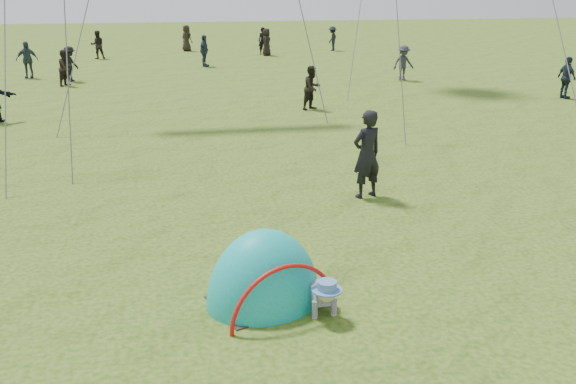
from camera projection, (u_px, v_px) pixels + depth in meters
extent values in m
plane|color=#21410B|center=(329.00, 337.00, 8.53)|extent=(140.00, 140.00, 0.00)
ellipsoid|color=#019B93|center=(264.00, 302.00, 9.47)|extent=(2.11, 1.92, 2.25)
imported|color=black|center=(367.00, 154.00, 13.78)|extent=(0.82, 0.68, 1.93)
imported|color=black|center=(263.00, 41.00, 41.02)|extent=(0.67, 0.48, 1.71)
imported|color=black|center=(98.00, 45.00, 38.76)|extent=(0.93, 0.80, 1.67)
imported|color=#2C3A45|center=(27.00, 60.00, 31.01)|extent=(1.05, 0.48, 1.76)
imported|color=black|center=(70.00, 64.00, 30.01)|extent=(1.02, 1.21, 1.62)
imported|color=black|center=(312.00, 88.00, 23.41)|extent=(0.98, 0.94, 1.60)
imported|color=#263348|center=(204.00, 51.00, 35.20)|extent=(0.81, 1.09, 1.72)
imported|color=black|center=(332.00, 39.00, 43.30)|extent=(1.07, 1.20, 1.61)
imported|color=black|center=(187.00, 38.00, 43.02)|extent=(0.97, 0.98, 1.71)
imported|color=black|center=(66.00, 68.00, 28.73)|extent=(0.90, 0.97, 1.60)
imported|color=#1C2732|center=(567.00, 78.00, 25.57)|extent=(0.49, 1.01, 1.67)
imported|color=#2C2C33|center=(403.00, 63.00, 30.31)|extent=(1.14, 0.78, 1.63)
imported|color=black|center=(266.00, 42.00, 40.45)|extent=(0.80, 0.96, 1.68)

